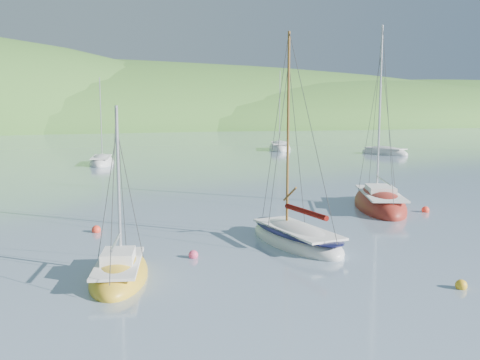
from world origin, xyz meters
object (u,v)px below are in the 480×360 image
object	(u,v)px
distant_sloop_a	(102,163)
distant_sloop_d	(384,153)
sailboat_yellow	(119,274)
distant_sloop_b	(280,148)
sloop_red	(379,204)
daysailer_white	(296,238)

from	to	relation	value
distant_sloop_a	distant_sloop_d	distance (m)	36.80
sailboat_yellow	distant_sloop_b	xyz separation A→B (m)	(31.12, 52.38, 0.04)
distant_sloop_a	distant_sloop_d	size ratio (longest dim) A/B	1.02
distant_sloop_a	distant_sloop_b	distance (m)	29.33
sloop_red	distant_sloop_b	bearing A→B (deg)	97.30
daysailer_white	distant_sloop_b	size ratio (longest dim) A/B	0.82
distant_sloop_b	distant_sloop_d	xyz separation A→B (m)	(9.78, -12.02, -0.03)
sloop_red	sailboat_yellow	world-z (taller)	sloop_red
daysailer_white	sailboat_yellow	distance (m)	8.64
distant_sloop_d	sloop_red	bearing A→B (deg)	-144.93
sloop_red	sailboat_yellow	size ratio (longest dim) A/B	1.77
sailboat_yellow	distant_sloop_b	distance (m)	60.93
sloop_red	distant_sloop_d	world-z (taller)	sloop_red
sloop_red	distant_sloop_a	world-z (taller)	sloop_red
distant_sloop_b	distant_sloop_a	bearing A→B (deg)	-134.99
sailboat_yellow	distant_sloop_a	distance (m)	41.18
sloop_red	distant_sloop_a	distance (m)	35.28
daysailer_white	sailboat_yellow	bearing A→B (deg)	-169.66
sloop_red	sailboat_yellow	distance (m)	19.03
daysailer_white	distant_sloop_d	world-z (taller)	daysailer_white
distant_sloop_d	sailboat_yellow	bearing A→B (deg)	-153.88
distant_sloop_d	daysailer_white	bearing A→B (deg)	-149.01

